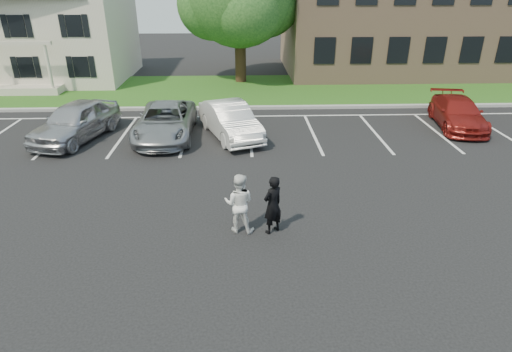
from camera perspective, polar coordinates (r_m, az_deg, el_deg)
The scene contains 12 objects.
ground_plane at distance 11.83m, azimuth 0.18°, elevation -7.56°, with size 90.00×90.00×0.00m, color black.
curb at distance 22.84m, azimuth -1.00°, elevation 9.10°, with size 40.00×0.30×0.15m, color gray.
grass_strip at distance 26.71m, azimuth -1.18°, elevation 11.40°, with size 44.00×8.00×0.08m, color #204E19.
stall_lines at distance 20.02m, azimuth 3.21°, elevation 6.53°, with size 34.00×5.36×0.01m.
house at distance 32.56m, azimuth -26.24°, elevation 18.26°, with size 10.30×9.22×7.60m.
office_building at distance 35.10m, azimuth 23.60°, elevation 19.59°, with size 22.40×10.40×8.30m.
man_black_suit at distance 11.46m, azimuth 2.24°, elevation -3.88°, with size 0.61×0.40×1.67m, color black.
man_white_shirt at distance 11.52m, azimuth -2.28°, elevation -3.64°, with size 0.82×0.64×1.69m, color white.
car_silver_west at distance 19.79m, azimuth -22.91°, elevation 6.75°, with size 1.89×4.70×1.60m, color #B4B4B9.
car_silver_minivan at distance 18.94m, azimuth -11.99°, elevation 7.13°, with size 2.34×5.07×1.41m, color #95979B.
car_white_sedan at distance 18.60m, azimuth -3.47°, elevation 7.42°, with size 1.56×4.46×1.47m, color silver.
car_red_compact at distance 21.95m, azimuth 25.30°, elevation 7.60°, with size 1.84×4.52×1.31m, color maroon.
Camera 1 is at (-0.39, -9.94, 6.40)m, focal length 30.00 mm.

